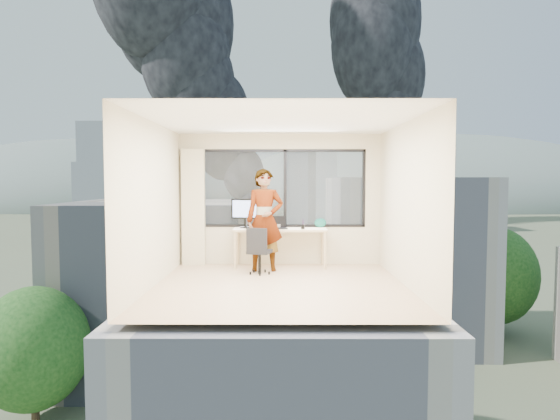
{
  "coord_description": "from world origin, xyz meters",
  "views": [
    {
      "loc": [
        0.02,
        -7.3,
        1.66
      ],
      "look_at": [
        0.0,
        1.0,
        1.15
      ],
      "focal_mm": 29.8,
      "sensor_mm": 36.0,
      "label": 1
    }
  ],
  "objects_px": {
    "game_console": "(274,225)",
    "laptop": "(278,223)",
    "handbag": "(320,223)",
    "desk": "(280,248)",
    "monitor": "(246,213)",
    "person": "(265,220)",
    "chair": "(260,250)"
  },
  "relations": [
    {
      "from": "desk",
      "to": "monitor",
      "type": "relative_size",
      "value": 3.1
    },
    {
      "from": "person",
      "to": "handbag",
      "type": "height_order",
      "value": "person"
    },
    {
      "from": "laptop",
      "to": "handbag",
      "type": "bearing_deg",
      "value": 10.44
    },
    {
      "from": "desk",
      "to": "handbag",
      "type": "bearing_deg",
      "value": 16.31
    },
    {
      "from": "desk",
      "to": "chair",
      "type": "xyz_separation_m",
      "value": [
        -0.37,
        -0.71,
        0.06
      ]
    },
    {
      "from": "handbag",
      "to": "desk",
      "type": "bearing_deg",
      "value": -154.45
    },
    {
      "from": "person",
      "to": "monitor",
      "type": "distance_m",
      "value": 0.67
    },
    {
      "from": "chair",
      "to": "person",
      "type": "height_order",
      "value": "person"
    },
    {
      "from": "desk",
      "to": "person",
      "type": "height_order",
      "value": "person"
    },
    {
      "from": "game_console",
      "to": "laptop",
      "type": "bearing_deg",
      "value": -56.38
    },
    {
      "from": "person",
      "to": "desk",
      "type": "bearing_deg",
      "value": 47.6
    },
    {
      "from": "person",
      "to": "laptop",
      "type": "xyz_separation_m",
      "value": [
        0.25,
        0.32,
        -0.09
      ]
    },
    {
      "from": "chair",
      "to": "desk",
      "type": "bearing_deg",
      "value": 76.88
    },
    {
      "from": "laptop",
      "to": "handbag",
      "type": "xyz_separation_m",
      "value": [
        0.84,
        0.29,
        -0.02
      ]
    },
    {
      "from": "chair",
      "to": "person",
      "type": "relative_size",
      "value": 0.46
    },
    {
      "from": "game_console",
      "to": "handbag",
      "type": "height_order",
      "value": "handbag"
    },
    {
      "from": "laptop",
      "to": "game_console",
      "type": "bearing_deg",
      "value": 99.04
    },
    {
      "from": "monitor",
      "to": "laptop",
      "type": "xyz_separation_m",
      "value": [
        0.64,
        -0.2,
        -0.18
      ]
    },
    {
      "from": "monitor",
      "to": "laptop",
      "type": "distance_m",
      "value": 0.7
    },
    {
      "from": "person",
      "to": "monitor",
      "type": "bearing_deg",
      "value": 121.39
    },
    {
      "from": "monitor",
      "to": "desk",
      "type": "bearing_deg",
      "value": 2.49
    },
    {
      "from": "game_console",
      "to": "laptop",
      "type": "relative_size",
      "value": 0.91
    },
    {
      "from": "game_console",
      "to": "laptop",
      "type": "xyz_separation_m",
      "value": [
        0.08,
        -0.26,
        0.07
      ]
    },
    {
      "from": "monitor",
      "to": "handbag",
      "type": "xyz_separation_m",
      "value": [
        1.48,
        0.08,
        -0.2
      ]
    },
    {
      "from": "person",
      "to": "laptop",
      "type": "bearing_deg",
      "value": 47.01
    },
    {
      "from": "chair",
      "to": "laptop",
      "type": "xyz_separation_m",
      "value": [
        0.33,
        0.66,
        0.43
      ]
    },
    {
      "from": "chair",
      "to": "laptop",
      "type": "distance_m",
      "value": 0.85
    },
    {
      "from": "handbag",
      "to": "monitor",
      "type": "bearing_deg",
      "value": -167.48
    },
    {
      "from": "laptop",
      "to": "monitor",
      "type": "bearing_deg",
      "value": 153.72
    },
    {
      "from": "game_console",
      "to": "person",
      "type": "bearing_deg",
      "value": -90.16
    },
    {
      "from": "person",
      "to": "handbag",
      "type": "xyz_separation_m",
      "value": [
        1.09,
        0.61,
        -0.11
      ]
    },
    {
      "from": "desk",
      "to": "monitor",
      "type": "distance_m",
      "value": 0.96
    }
  ]
}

